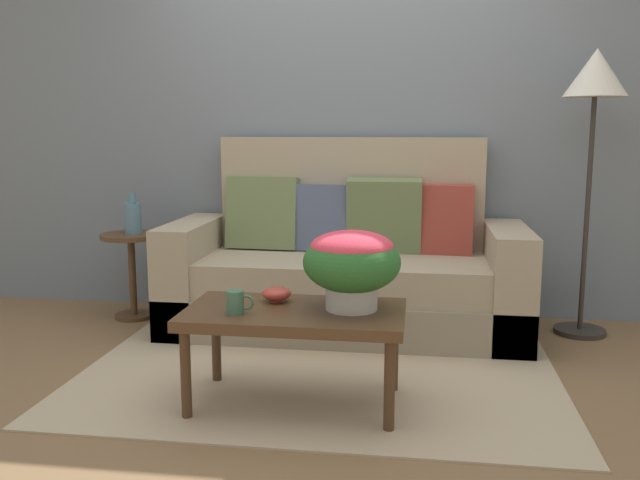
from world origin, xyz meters
TOP-DOWN VIEW (x-y plane):
  - ground_plane at (0.00, 0.00)m, footprint 14.00×14.00m
  - wall_back at (0.00, 1.30)m, footprint 6.40×0.12m
  - area_rug at (0.00, -0.03)m, footprint 2.40×1.61m
  - couch at (0.05, 0.85)m, footprint 2.17×0.86m
  - coffee_table at (-0.05, -0.38)m, footprint 0.97×0.55m
  - side_table at (-1.36, 0.87)m, footprint 0.38×0.38m
  - floor_lamp at (1.48, 0.93)m, footprint 0.36×0.36m
  - potted_plant at (0.20, -0.35)m, footprint 0.43×0.43m
  - coffee_mug at (-0.29, -0.49)m, footprint 0.12×0.08m
  - snack_bowl at (-0.15, -0.26)m, footprint 0.14×0.14m
  - table_vase at (-1.35, 0.88)m, footprint 0.11×0.11m

SIDE VIEW (x-z plane):
  - ground_plane at x=0.00m, z-range 0.00..0.00m
  - area_rug at x=0.00m, z-range 0.00..0.01m
  - couch at x=0.05m, z-range -0.23..0.95m
  - side_table at x=-1.36m, z-range 0.11..0.67m
  - coffee_table at x=-0.05m, z-range 0.17..0.62m
  - snack_bowl at x=-0.15m, z-range 0.45..0.52m
  - coffee_mug at x=-0.29m, z-range 0.45..0.55m
  - potted_plant at x=0.20m, z-range 0.49..0.84m
  - table_vase at x=-1.35m, z-range 0.54..0.80m
  - wall_back at x=0.00m, z-range 0.00..2.74m
  - floor_lamp at x=1.48m, z-range 0.58..2.27m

